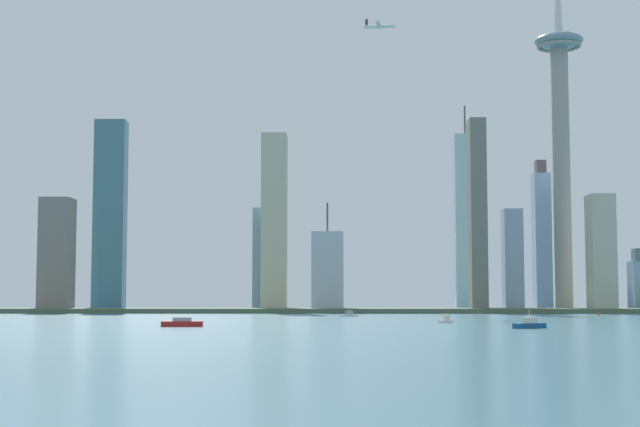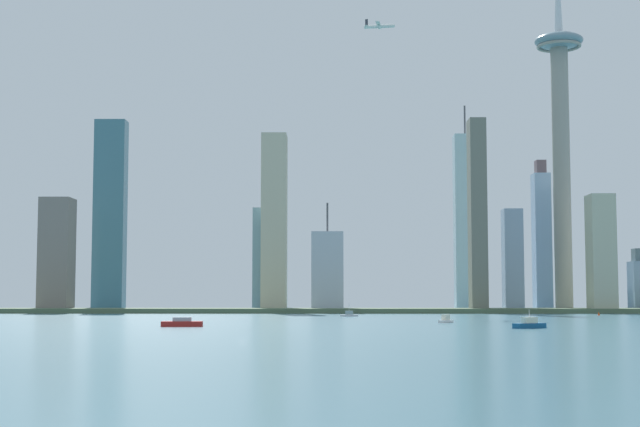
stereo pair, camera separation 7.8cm
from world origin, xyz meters
TOP-DOWN VIEW (x-y plane):
  - ground_plane at (0.00, 0.00)m, footprint 6000.00×6000.00m
  - waterfront_pier at (0.00, 514.67)m, footprint 790.04×72.22m
  - observation_tower at (222.36, 544.54)m, footprint 41.34×41.34m
  - skyscraper_1 at (147.61, 597.77)m, footprint 21.00×18.21m
  - skyscraper_2 at (22.21, 537.59)m, footprint 26.79×20.89m
  - skyscraper_3 at (180.28, 549.70)m, footprint 16.01×18.35m
  - skyscraper_4 at (287.92, 551.93)m, footprint 14.20×19.95m
  - skyscraper_5 at (-207.55, 539.66)m, footprint 25.59×27.19m
  - skyscraper_6 at (241.87, 499.06)m, footprint 19.28×23.67m
  - skyscraper_7 at (212.23, 581.42)m, footprint 14.33×19.07m
  - skyscraper_9 at (269.77, 605.03)m, footprint 13.61×15.26m
  - skyscraper_10 at (-23.63, 551.80)m, footprint 21.45×26.51m
  - skyscraper_11 at (-177.18, 602.82)m, footprint 28.00×18.66m
  - skyscraper_12 at (-32.85, 585.40)m, footprint 22.24×26.55m
  - skyscraper_13 at (145.00, 510.97)m, footprint 13.19×22.58m
  - boat_1 at (-37.23, 126.32)m, footprint 17.47×7.49m
  - boat_2 at (81.56, 194.05)m, footprint 8.28×10.14m
  - boat_3 at (37.27, 361.68)m, footprint 11.80×3.80m
  - boat_6 at (104.59, 105.88)m, footprint 14.75×11.99m
  - channel_buoy_0 at (213.23, 404.79)m, footprint 1.81×1.81m
  - airplane at (64.33, 482.48)m, footprint 24.81×22.32m

SIDE VIEW (x-z plane):
  - ground_plane at x=0.00m, z-range 0.00..0.00m
  - channel_buoy_0 at x=213.23m, z-range 0.00..2.63m
  - boat_3 at x=37.27m, z-range -2.87..5.55m
  - boat_2 at x=81.56m, z-range -0.58..3.51m
  - boat_1 at x=-37.23m, z-range -0.48..3.52m
  - boat_6 at x=104.59m, z-range -2.14..5.38m
  - waterfront_pier at x=0.00m, z-range 0.00..3.81m
  - skyscraper_4 at x=287.92m, z-range -3.21..51.03m
  - skyscraper_9 at x=269.77m, z-range -7.41..61.01m
  - skyscraper_2 at x=22.21m, z-range -12.31..80.21m
  - skyscraper_3 at x=180.28m, z-range 0.00..87.92m
  - skyscraper_12 at x=-32.85m, z-range 0.00..91.86m
  - skyscraper_6 at x=241.87m, z-range 0.00..95.04m
  - skyscraper_5 at x=-207.55m, z-range 0.00..96.94m
  - skyscraper_7 at x=212.23m, z-range -3.71..130.83m
  - skyscraper_10 at x=-23.63m, z-range 0.00..153.24m
  - skyscraper_13 at x=145.00m, z-range 0.00..158.71m
  - skyscraper_1 at x=147.61m, z-range -13.51..174.14m
  - skyscraper_11 at x=-177.18m, z-range 0.00..175.35m
  - observation_tower at x=222.36m, z-range 1.09..327.04m
  - airplane at x=64.33m, z-range 225.81..233.57m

